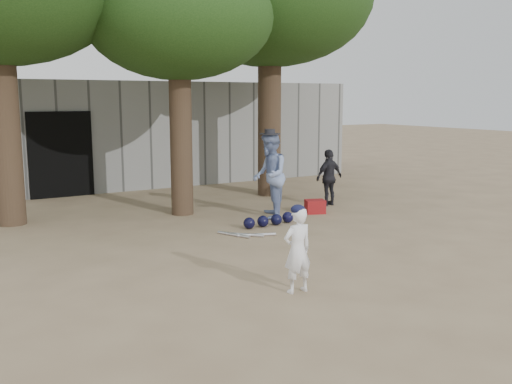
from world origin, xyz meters
TOP-DOWN VIEW (x-y plane):
  - ground at (0.00, 0.00)m, footprint 70.00×70.00m
  - boy_player at (-0.14, -1.32)m, footprint 0.42×0.27m
  - spectator_blue at (2.07, 2.91)m, footprint 1.02×1.10m
  - spectator_dark at (4.02, 3.38)m, footprint 0.82×0.42m
  - red_bag at (3.18, 2.78)m, footprint 0.51×0.45m
  - back_building at (-0.00, 10.33)m, footprint 16.00×5.24m
  - helmet_row at (1.62, 2.21)m, footprint 1.19×0.31m
  - bat_pile at (0.78, 1.71)m, footprint 0.89×0.73m
  - tree_row at (0.74, 5.02)m, footprint 11.40×5.80m

SIDE VIEW (x-z plane):
  - ground at x=0.00m, z-range 0.00..0.00m
  - bat_pile at x=0.78m, z-range 0.00..0.06m
  - helmet_row at x=1.62m, z-range 0.00..0.23m
  - red_bag at x=3.18m, z-range 0.00..0.30m
  - boy_player at x=-0.14m, z-range 0.00..1.14m
  - spectator_dark at x=4.02m, z-range 0.00..1.34m
  - spectator_blue at x=2.07m, z-range 0.00..1.82m
  - back_building at x=0.00m, z-range 0.00..3.00m
  - tree_row at x=0.74m, z-range 1.34..8.03m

